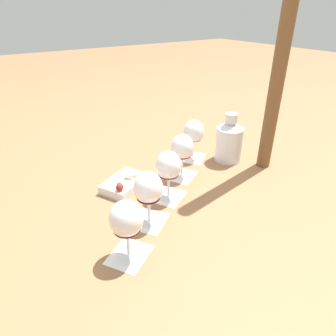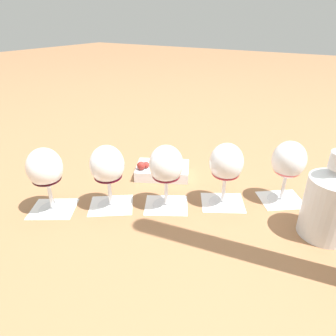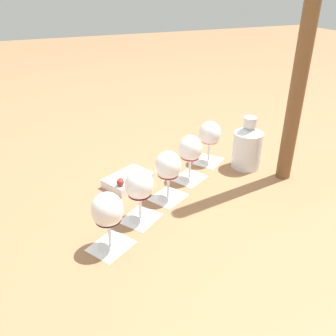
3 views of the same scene
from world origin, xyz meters
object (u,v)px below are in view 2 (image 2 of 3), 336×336
at_px(wine_glass_0, 288,163).
at_px(wine_glass_4, 45,171).
at_px(wine_glass_3, 107,167).
at_px(ceramic_vase, 331,201).
at_px(wine_glass_2, 166,167).
at_px(snack_dish, 162,170).
at_px(wine_glass_1, 226,165).

distance_m(wine_glass_0, wine_glass_4, 0.62).
distance_m(wine_glass_3, wine_glass_4, 0.15).
bearing_deg(ceramic_vase, wine_glass_4, 23.15).
relative_size(wine_glass_3, wine_glass_4, 1.00).
bearing_deg(ceramic_vase, wine_glass_2, 13.98).
xyz_separation_m(ceramic_vase, snack_dish, (0.48, -0.05, -0.07)).
bearing_deg(ceramic_vase, wine_glass_1, 0.44).
bearing_deg(wine_glass_1, wine_glass_4, 35.33).
distance_m(wine_glass_1, snack_dish, 0.25).
relative_size(wine_glass_1, wine_glass_2, 1.00).
bearing_deg(wine_glass_3, wine_glass_1, -145.87).
relative_size(wine_glass_1, wine_glass_4, 1.00).
relative_size(ceramic_vase, snack_dish, 1.06).
height_order(wine_glass_3, snack_dish, wine_glass_3).
relative_size(wine_glass_0, wine_glass_3, 1.00).
bearing_deg(wine_glass_2, ceramic_vase, -166.02).
distance_m(wine_glass_0, wine_glass_1, 0.17).
relative_size(wine_glass_3, ceramic_vase, 0.83).
xyz_separation_m(wine_glass_0, wine_glass_3, (0.39, 0.27, 0.00)).
relative_size(wine_glass_1, wine_glass_3, 1.00).
relative_size(wine_glass_2, snack_dish, 0.87).
height_order(wine_glass_0, wine_glass_1, same).
relative_size(wine_glass_2, wine_glass_3, 1.00).
bearing_deg(wine_glass_1, snack_dish, -11.78).
bearing_deg(wine_glass_2, wine_glass_0, -143.80).
bearing_deg(wine_glass_4, wine_glass_0, -144.37).
height_order(wine_glass_2, wine_glass_3, same).
relative_size(wine_glass_0, wine_glass_4, 1.00).
height_order(wine_glass_4, snack_dish, wine_glass_4).
bearing_deg(wine_glass_4, wine_glass_3, -142.26).
height_order(wine_glass_2, ceramic_vase, ceramic_vase).
bearing_deg(ceramic_vase, wine_glass_0, -39.89).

